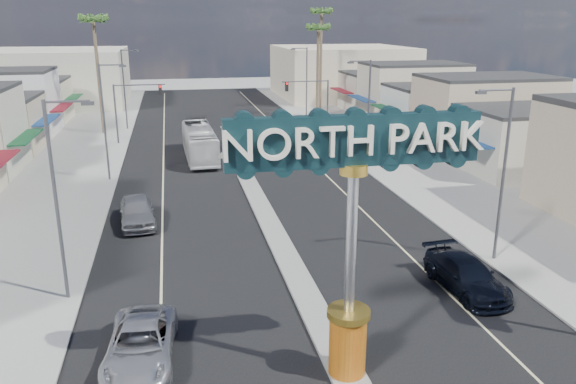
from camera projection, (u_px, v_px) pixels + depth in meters
name	position (u px, v px, depth m)	size (l,w,h in m)	color
ground	(244.00, 174.00, 46.13)	(160.00, 160.00, 0.00)	gray
road	(244.00, 173.00, 46.13)	(20.00, 120.00, 0.01)	black
median_island	(281.00, 246.00, 31.14)	(1.30, 30.00, 0.16)	gray
sidewalk_left	(64.00, 182.00, 43.38)	(8.00, 120.00, 0.12)	gray
sidewalk_right	(403.00, 164.00, 48.85)	(8.00, 120.00, 0.12)	gray
storefront_row_right	(443.00, 106.00, 62.11)	(12.00, 42.00, 6.00)	#B7B29E
backdrop_far_left	(56.00, 77.00, 82.78)	(20.00, 20.00, 8.00)	#B7B29E
backdrop_far_right	(341.00, 72.00, 91.37)	(20.00, 20.00, 8.00)	beige
gateway_sign	(352.00, 219.00, 18.17)	(8.20, 1.50, 9.15)	#B73E0E
traffic_signal_left	(134.00, 102.00, 56.18)	(5.09, 0.45, 6.00)	#47474C
traffic_signal_right	(311.00, 97.00, 59.77)	(5.09, 0.45, 6.00)	#47474C
streetlight_l_near	(59.00, 192.00, 23.89)	(2.03, 0.22, 9.00)	#47474C
streetlight_l_mid	(106.00, 117.00, 42.61)	(2.03, 0.22, 9.00)	#47474C
streetlight_l_far	(125.00, 85.00, 63.20)	(2.03, 0.22, 9.00)	#47474C
streetlight_r_near	(501.00, 167.00, 27.97)	(2.03, 0.22, 9.00)	#47474C
streetlight_r_mid	(367.00, 108.00, 46.68)	(2.03, 0.22, 9.00)	#47474C
streetlight_r_far	(305.00, 81.00, 67.27)	(2.03, 0.22, 9.00)	#47474C
palm_left_far	(94.00, 26.00, 58.94)	(2.60, 2.60, 13.10)	brown
palm_right_mid	(318.00, 32.00, 69.89)	(2.60, 2.60, 12.10)	brown
palm_right_far	(321.00, 18.00, 75.37)	(2.60, 2.60, 14.10)	brown
suv_left	(141.00, 344.00, 20.55)	(2.40, 5.20, 1.45)	#BCBCC1
suv_right	(466.00, 275.00, 26.00)	(2.14, 5.28, 1.53)	black
car_parked_left	(137.00, 211.00, 34.43)	(2.04, 5.08, 1.73)	slate
city_bus	(200.00, 142.00, 50.76)	(2.50, 10.68, 2.98)	silver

